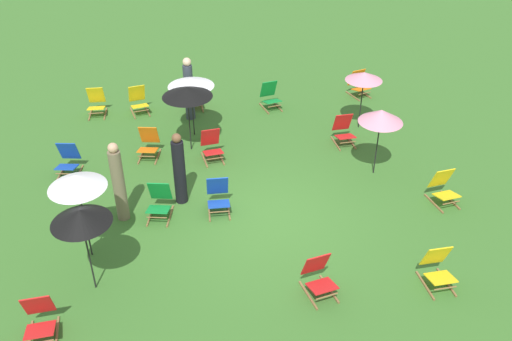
{
  "coord_description": "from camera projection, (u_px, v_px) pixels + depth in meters",
  "views": [
    {
      "loc": [
        -1.83,
        -9.45,
        7.48
      ],
      "look_at": [
        0.0,
        1.2,
        0.5
      ],
      "focal_mm": 38.44,
      "sensor_mm": 36.0,
      "label": 1
    }
  ],
  "objects": [
    {
      "name": "ground_plane",
      "position": [
        265.0,
        218.0,
        12.14
      ],
      "size": [
        40.0,
        40.0,
        0.0
      ],
      "primitive_type": "plane",
      "color": "#386B28"
    },
    {
      "name": "deckchair_0",
      "position": [
        218.0,
        196.0,
        12.22
      ],
      "size": [
        0.51,
        0.78,
        0.83
      ],
      "rotation": [
        0.0,
        0.0,
        -0.05
      ],
      "color": "olive",
      "rests_on": "ground"
    },
    {
      "name": "deckchair_1",
      "position": [
        194.0,
        96.0,
        16.61
      ],
      "size": [
        0.48,
        0.76,
        0.83
      ],
      "rotation": [
        0.0,
        0.0,
        -0.0
      ],
      "color": "olive",
      "rests_on": "ground"
    },
    {
      "name": "deckchair_2",
      "position": [
        40.0,
        319.0,
        9.23
      ],
      "size": [
        0.52,
        0.79,
        0.83
      ],
      "rotation": [
        0.0,
        0.0,
        0.06
      ],
      "color": "olive",
      "rests_on": "ground"
    },
    {
      "name": "deckchair_3",
      "position": [
        68.0,
        160.0,
        13.5
      ],
      "size": [
        0.62,
        0.84,
        0.83
      ],
      "rotation": [
        0.0,
        0.0,
        -0.2
      ],
      "color": "olive",
      "rests_on": "ground"
    },
    {
      "name": "deckchair_4",
      "position": [
        96.0,
        103.0,
        16.22
      ],
      "size": [
        0.51,
        0.78,
        0.83
      ],
      "rotation": [
        0.0,
        0.0,
        -0.04
      ],
      "color": "olive",
      "rests_on": "ground"
    },
    {
      "name": "deckchair_5",
      "position": [
        159.0,
        202.0,
        12.05
      ],
      "size": [
        0.63,
        0.85,
        0.83
      ],
      "rotation": [
        0.0,
        0.0,
        -0.22
      ],
      "color": "olive",
      "rests_on": "ground"
    },
    {
      "name": "deckchair_6",
      "position": [
        319.0,
        276.0,
        10.08
      ],
      "size": [
        0.62,
        0.84,
        0.83
      ],
      "rotation": [
        0.0,
        0.0,
        0.2
      ],
      "color": "olive",
      "rests_on": "ground"
    },
    {
      "name": "deckchair_7",
      "position": [
        212.0,
        146.0,
        14.08
      ],
      "size": [
        0.56,
        0.81,
        0.83
      ],
      "rotation": [
        0.0,
        0.0,
        0.12
      ],
      "color": "olive",
      "rests_on": "ground"
    },
    {
      "name": "deckchair_8",
      "position": [
        438.0,
        268.0,
        10.27
      ],
      "size": [
        0.5,
        0.77,
        0.83
      ],
      "rotation": [
        0.0,
        0.0,
        0.03
      ],
      "color": "olive",
      "rests_on": "ground"
    },
    {
      "name": "deckchair_9",
      "position": [
        344.0,
        131.0,
        14.78
      ],
      "size": [
        0.51,
        0.78,
        0.83
      ],
      "rotation": [
        0.0,
        0.0,
        0.04
      ],
      "color": "olive",
      "rests_on": "ground"
    },
    {
      "name": "deckchair_10",
      "position": [
        443.0,
        188.0,
        12.49
      ],
      "size": [
        0.58,
        0.82,
        0.83
      ],
      "rotation": [
        0.0,
        0.0,
        0.14
      ],
      "color": "olive",
      "rests_on": "ground"
    },
    {
      "name": "deckchair_11",
      "position": [
        138.0,
        101.0,
        16.33
      ],
      "size": [
        0.62,
        0.84,
        0.83
      ],
      "rotation": [
        0.0,
        0.0,
        0.21
      ],
      "color": "olive",
      "rests_on": "ground"
    },
    {
      "name": "deckchair_12",
      "position": [
        359.0,
        84.0,
        17.35
      ],
      "size": [
        0.67,
        0.86,
        0.83
      ],
      "rotation": [
        0.0,
        0.0,
        0.28
      ],
      "color": "olive",
      "rests_on": "ground"
    },
    {
      "name": "deckchair_13",
      "position": [
        149.0,
        144.0,
        14.18
      ],
      "size": [
        0.63,
        0.84,
        0.83
      ],
      "rotation": [
        0.0,
        0.0,
        -0.22
      ],
      "color": "olive",
      "rests_on": "ground"
    },
    {
      "name": "deckchair_14",
      "position": [
        270.0,
        96.0,
        16.6
      ],
      "size": [
        0.62,
        0.84,
        0.83
      ],
      "rotation": [
        0.0,
        0.0,
        0.2
      ],
      "color": "olive",
      "rests_on": "ground"
    },
    {
      "name": "umbrella_0",
      "position": [
        77.0,
        181.0,
        10.17
      ],
      "size": [
        1.1,
        1.1,
        1.94
      ],
      "color": "black",
      "rests_on": "ground"
    },
    {
      "name": "umbrella_1",
      "position": [
        381.0,
        116.0,
        12.85
      ],
      "size": [
        1.06,
        1.06,
        1.74
      ],
      "color": "black",
      "rests_on": "ground"
    },
    {
      "name": "umbrella_2",
      "position": [
        81.0,
        217.0,
        9.45
      ],
      "size": [
        1.07,
        1.07,
        1.82
      ],
      "color": "black",
      "rests_on": "ground"
    },
    {
      "name": "umbrella_3",
      "position": [
        364.0,
        76.0,
        14.88
      ],
      "size": [
        1.02,
        1.02,
        1.68
      ],
      "color": "black",
      "rests_on": "ground"
    },
    {
      "name": "umbrella_4",
      "position": [
        191.0,
        82.0,
        14.5
      ],
      "size": [
        1.24,
        1.24,
        1.69
      ],
      "color": "black",
      "rests_on": "ground"
    },
    {
      "name": "umbrella_5",
      "position": [
        187.0,
        92.0,
        13.78
      ],
      "size": [
        1.29,
        1.29,
        1.8
      ],
      "color": "black",
      "rests_on": "ground"
    },
    {
      "name": "person_0",
      "position": [
        189.0,
        90.0,
        15.7
      ],
      "size": [
        0.34,
        0.34,
        1.87
      ],
      "rotation": [
        0.0,
        0.0,
        2.82
      ],
      "color": "#333847",
      "rests_on": "ground"
    },
    {
      "name": "person_1",
      "position": [
        179.0,
        170.0,
        12.24
      ],
      "size": [
        0.32,
        0.32,
        1.77
      ],
      "rotation": [
        0.0,
        0.0,
        2.97
      ],
      "color": "black",
      "rests_on": "ground"
    },
    {
      "name": "person_2",
      "position": [
        119.0,
        183.0,
        11.67
      ],
      "size": [
        0.38,
        0.38,
        1.9
      ],
      "rotation": [
        0.0,
        0.0,
        5.45
      ],
      "color": "#72664C",
      "rests_on": "ground"
    }
  ]
}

